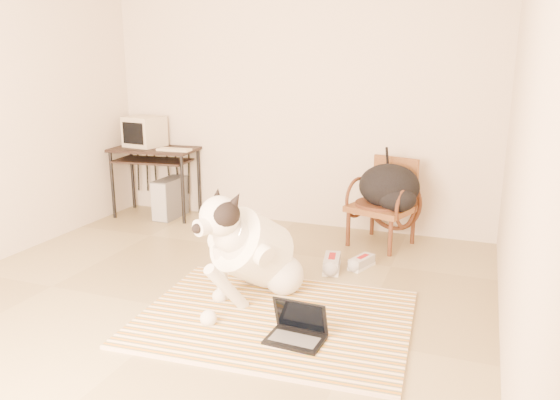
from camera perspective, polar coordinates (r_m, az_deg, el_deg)
The scene contains 14 objects.
floor at distance 3.87m, azimuth -9.66°, elevation -11.34°, with size 4.50×4.50×0.00m, color #96865C.
wall_back at distance 5.55m, azimuth 1.63°, elevation 11.16°, with size 4.50×4.50×0.00m, color beige.
wall_right at distance 3.01m, azimuth 24.46°, elevation 7.09°, with size 4.50×4.50×0.00m, color beige.
rug at distance 3.69m, azimuth -0.58°, elevation -12.22°, with size 1.83×1.45×0.02m.
dog at distance 3.90m, azimuth -2.95°, elevation -5.36°, with size 0.65×1.19×0.87m.
laptop at distance 3.40m, azimuth 1.81°, elevation -13.39°, with size 0.35×0.26×0.24m.
computer_desk at distance 6.03m, azimuth -13.00°, elevation 4.32°, with size 0.94×0.58×0.75m.
crt_monitor at distance 6.14m, azimuth -13.99°, elevation 6.95°, with size 0.41×0.40×0.32m.
desk_keyboard at distance 5.79m, azimuth -11.00°, elevation 5.19°, with size 0.35×0.13×0.02m, color #C2B498.
pc_tower at distance 6.03m, azimuth -11.41°, elevation 0.20°, with size 0.20×0.46×0.43m.
rattan_chair at distance 5.10m, azimuth 10.87°, elevation -0.21°, with size 0.66×0.65×0.79m.
backpack at distance 4.99m, azimuth 11.47°, elevation 1.20°, with size 0.55×0.48×0.40m.
sneaker_left at distance 4.51m, azimuth 5.43°, elevation -6.65°, with size 0.19×0.34×0.11m.
sneaker_right at distance 4.58m, azimuth 8.52°, elevation -6.50°, with size 0.19×0.29×0.09m.
Camera 1 is at (1.80, -2.99, 1.67)m, focal length 35.00 mm.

